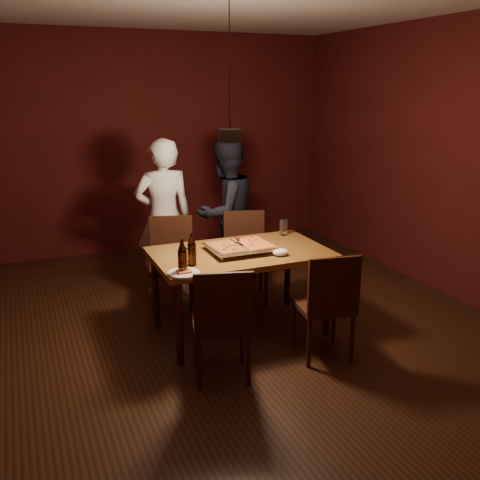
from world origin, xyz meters
name	(u,v)px	position (x,y,z in m)	size (l,w,h in m)	color
room_shell	(230,180)	(0.00, 0.00, 1.40)	(6.00, 6.00, 6.00)	#381D0F
dining_table	(240,259)	(0.14, 0.13, 0.68)	(1.50, 0.90, 0.75)	#925C25
chair_far_left	(172,254)	(-0.25, 0.94, 0.54)	(0.52, 0.52, 0.49)	#38190F
chair_far_right	(245,247)	(0.51, 0.86, 0.54)	(0.52, 0.52, 0.49)	#38190F
chair_near_left	(222,315)	(-0.31, -0.61, 0.54)	(0.52, 0.52, 0.49)	#38190F
chair_near_right	(328,297)	(0.57, -0.62, 0.54)	(0.48, 0.48, 0.49)	#38190F
pizza_tray	(241,249)	(0.14, 0.12, 0.77)	(0.55, 0.45, 0.05)	silver
pizza_meat	(226,247)	(0.01, 0.12, 0.81)	(0.24, 0.38, 0.02)	maroon
pizza_cheese	(255,243)	(0.28, 0.12, 0.81)	(0.25, 0.39, 0.02)	gold
spatula	(241,244)	(0.15, 0.14, 0.81)	(0.09, 0.24, 0.04)	silver
beer_bottle_a	(182,256)	(-0.48, -0.22, 0.88)	(0.07, 0.07, 0.27)	black
beer_bottle_b	(192,249)	(-0.36, -0.07, 0.88)	(0.07, 0.07, 0.26)	black
water_glass_left	(188,255)	(-0.36, 0.03, 0.81)	(0.07, 0.07, 0.11)	silver
water_glass_right	(283,227)	(0.73, 0.45, 0.82)	(0.07, 0.07, 0.15)	silver
plate_slice	(184,273)	(-0.48, -0.25, 0.76)	(0.25, 0.25, 0.03)	white
napkin	(281,252)	(0.41, -0.12, 0.78)	(0.14, 0.11, 0.06)	white
diner_white	(164,217)	(-0.21, 1.35, 0.81)	(0.59, 0.39, 1.62)	silver
diner_dark	(226,213)	(0.48, 1.34, 0.80)	(0.78, 0.61, 1.60)	black
pendant_lamp	(230,134)	(0.00, 0.00, 1.76)	(0.18, 0.18, 1.10)	black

